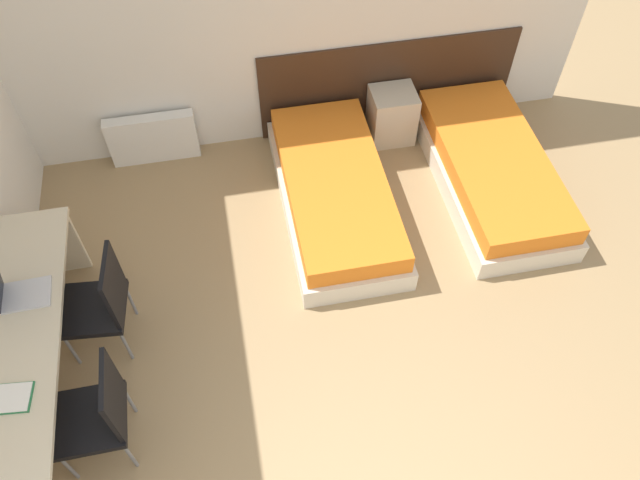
# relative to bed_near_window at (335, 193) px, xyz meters

# --- Properties ---
(wall_back) EXTENTS (5.62, 0.05, 2.70)m
(wall_back) POSITION_rel_bed_near_window_xyz_m (-0.28, 1.06, 1.16)
(wall_back) COLOR silver
(wall_back) RESTS_ON ground_plane
(headboard_panel) EXTENTS (2.45, 0.03, 0.92)m
(headboard_panel) POSITION_rel_bed_near_window_xyz_m (0.72, 1.02, 0.27)
(headboard_panel) COLOR #382316
(headboard_panel) RESTS_ON ground_plane
(bed_near_window) EXTENTS (0.91, 1.97, 0.40)m
(bed_near_window) POSITION_rel_bed_near_window_xyz_m (0.00, 0.00, 0.00)
(bed_near_window) COLOR beige
(bed_near_window) RESTS_ON ground_plane
(bed_near_door) EXTENTS (0.91, 1.97, 0.40)m
(bed_near_door) POSITION_rel_bed_near_window_xyz_m (1.43, 0.00, 0.00)
(bed_near_door) COLOR beige
(bed_near_door) RESTS_ON ground_plane
(nightstand) EXTENTS (0.42, 0.37, 0.53)m
(nightstand) POSITION_rel_bed_near_window_xyz_m (0.72, 0.80, 0.07)
(nightstand) COLOR beige
(nightstand) RESTS_ON ground_plane
(radiator) EXTENTS (0.81, 0.12, 0.50)m
(radiator) POSITION_rel_bed_near_window_xyz_m (-1.53, 0.94, 0.05)
(radiator) COLOR silver
(radiator) RESTS_ON ground_plane
(desk) EXTENTS (0.51, 2.30, 0.72)m
(desk) POSITION_rel_bed_near_window_xyz_m (-2.34, -1.36, 0.38)
(desk) COLOR beige
(desk) RESTS_ON ground_plane
(chair_near_laptop) EXTENTS (0.49, 0.49, 0.94)m
(chair_near_laptop) POSITION_rel_bed_near_window_xyz_m (-1.89, -0.95, 0.31)
(chair_near_laptop) COLOR black
(chair_near_laptop) RESTS_ON ground_plane
(chair_near_notebook) EXTENTS (0.45, 0.45, 0.94)m
(chair_near_notebook) POSITION_rel_bed_near_window_xyz_m (-1.89, -1.78, 0.31)
(chair_near_notebook) COLOR black
(chair_near_notebook) RESTS_ON ground_plane
(laptop) EXTENTS (0.33, 0.25, 0.33)m
(laptop) POSITION_rel_bed_near_window_xyz_m (-2.36, -0.96, 0.60)
(laptop) COLOR silver
(laptop) RESTS_ON desk
(open_notebook) EXTENTS (0.34, 0.23, 0.02)m
(open_notebook) POSITION_rel_bed_near_window_xyz_m (-2.38, -1.69, 0.54)
(open_notebook) COLOR #236B3D
(open_notebook) RESTS_ON desk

